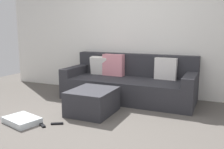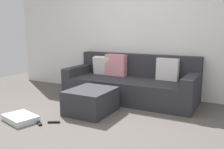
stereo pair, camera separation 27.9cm
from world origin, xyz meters
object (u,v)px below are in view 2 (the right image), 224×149
Objects in this scene: couch_sectional at (131,83)px; remote_near_ottoman at (54,122)px; remote_by_storage_bin at (39,124)px; ottoman at (91,101)px; storage_bin at (20,118)px.

remote_near_ottoman is at bearing -105.53° from couch_sectional.
remote_near_ottoman is 1.15× the size of remote_by_storage_bin.
couch_sectional is at bearing 77.03° from ottoman.
storage_bin is (-0.95, -1.84, -0.26)m from couch_sectional.
couch_sectional is 14.31× the size of remote_near_ottoman.
storage_bin is at bearing 168.56° from remote_near_ottoman.
storage_bin is 2.91× the size of remote_near_ottoman.
ottoman is 0.70m from remote_near_ottoman.
couch_sectional reaches higher than ottoman.
remote_by_storage_bin is at bearing -108.68° from couch_sectional.
remote_near_ottoman is 0.20m from remote_by_storage_bin.
storage_bin is 0.34m from remote_by_storage_bin.
storage_bin reaches higher than remote_by_storage_bin.
ottoman is 5.05× the size of remote_by_storage_bin.
ottoman is 1.08m from storage_bin.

